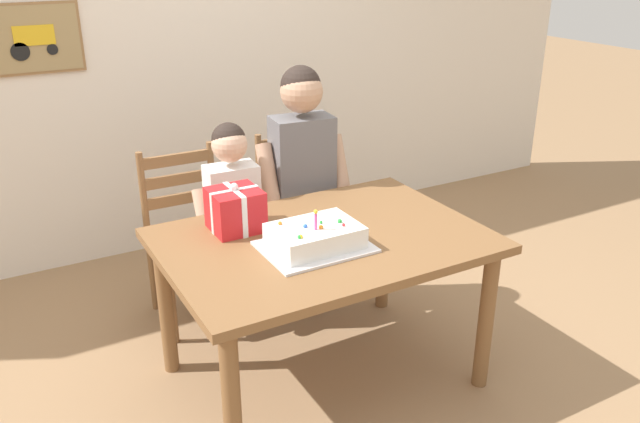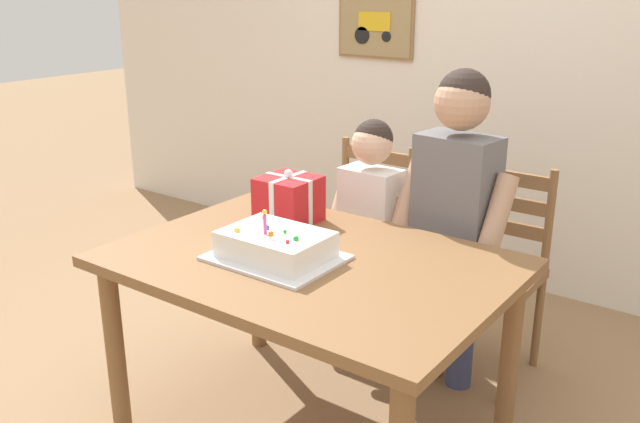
# 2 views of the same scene
# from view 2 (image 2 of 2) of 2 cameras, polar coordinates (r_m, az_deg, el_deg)

# --- Properties ---
(back_wall) EXTENTS (6.40, 0.11, 2.60)m
(back_wall) POSITION_cam_2_polar(r_m,az_deg,el_deg) (3.89, 15.86, 12.60)
(back_wall) COLOR silver
(back_wall) RESTS_ON ground
(dining_table) EXTENTS (1.38, 0.97, 0.73)m
(dining_table) POSITION_cam_2_polar(r_m,az_deg,el_deg) (2.47, -0.86, -5.85)
(dining_table) COLOR brown
(dining_table) RESTS_ON ground
(birthday_cake) EXTENTS (0.44, 0.34, 0.19)m
(birthday_cake) POSITION_cam_2_polar(r_m,az_deg,el_deg) (2.40, -3.69, -2.90)
(birthday_cake) COLOR silver
(birthday_cake) RESTS_ON dining_table
(gift_box_red_large) EXTENTS (0.22, 0.22, 0.22)m
(gift_box_red_large) POSITION_cam_2_polar(r_m,az_deg,el_deg) (2.76, -2.61, 1.01)
(gift_box_red_large) COLOR red
(gift_box_red_large) RESTS_ON dining_table
(chair_left) EXTENTS (0.42, 0.42, 0.92)m
(chair_left) POSITION_cam_2_polar(r_m,az_deg,el_deg) (3.36, 3.32, -2.26)
(chair_left) COLOR brown
(chair_left) RESTS_ON ground
(chair_right) EXTENTS (0.42, 0.42, 0.92)m
(chair_right) POSITION_cam_2_polar(r_m,az_deg,el_deg) (3.08, 13.83, -4.80)
(chair_right) COLOR brown
(chair_right) RESTS_ON ground
(child_older) EXTENTS (0.51, 0.30, 1.35)m
(child_older) POSITION_cam_2_polar(r_m,az_deg,el_deg) (2.82, 11.17, 0.88)
(child_older) COLOR #38426B
(child_older) RESTS_ON ground
(child_younger) EXTENTS (0.41, 0.23, 1.11)m
(child_younger) POSITION_cam_2_polar(r_m,az_deg,el_deg) (3.04, 4.18, -0.42)
(child_younger) COLOR #38426B
(child_younger) RESTS_ON ground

